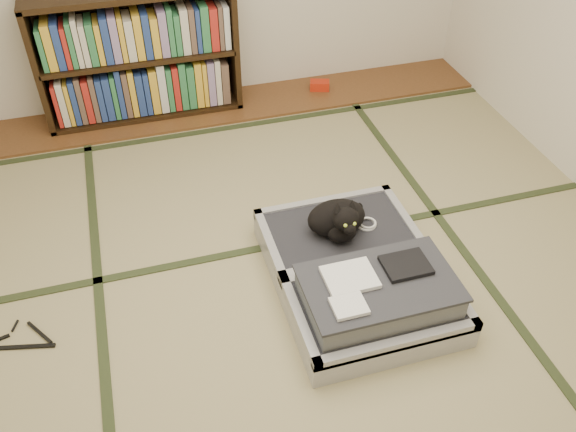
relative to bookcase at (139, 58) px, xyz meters
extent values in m
plane|color=tan|center=(0.54, -2.07, -0.45)|extent=(4.50, 4.50, 0.00)
cube|color=brown|center=(0.54, -0.07, -0.44)|extent=(4.00, 0.50, 0.02)
cube|color=red|center=(1.35, -0.04, -0.40)|extent=(0.17, 0.13, 0.07)
cube|color=#2D381E|center=(-0.46, -2.07, -0.45)|extent=(0.05, 4.50, 0.01)
cube|color=#2D381E|center=(1.54, -2.07, -0.45)|extent=(0.05, 4.50, 0.01)
cube|color=#2D381E|center=(0.54, -1.67, -0.45)|extent=(4.00, 0.05, 0.01)
cube|color=#2D381E|center=(0.54, -0.37, -0.45)|extent=(4.00, 0.05, 0.01)
cube|color=black|center=(-0.68, 0.00, 0.02)|extent=(0.04, 0.32, 0.89)
cube|color=black|center=(0.68, 0.00, 0.02)|extent=(0.04, 0.32, 0.89)
cube|color=black|center=(0.00, 0.00, -0.42)|extent=(1.39, 0.32, 0.04)
cube|color=black|center=(0.00, 0.00, 0.02)|extent=(1.33, 0.32, 0.03)
cube|color=black|center=(0.00, 0.15, 0.02)|extent=(1.39, 0.02, 0.89)
cube|color=gray|center=(0.00, -0.02, -0.20)|extent=(1.25, 0.22, 0.38)
cube|color=gray|center=(0.00, -0.02, 0.21)|extent=(1.25, 0.22, 0.34)
cube|color=#AAAAAF|center=(0.86, -2.35, -0.38)|extent=(0.83, 0.55, 0.14)
cube|color=#28292F|center=(0.86, -2.35, -0.34)|extent=(0.74, 0.46, 0.11)
cube|color=#AAAAAF|center=(0.86, -2.61, -0.30)|extent=(0.83, 0.04, 0.06)
cube|color=#AAAAAF|center=(0.86, -2.10, -0.30)|extent=(0.83, 0.04, 0.06)
cube|color=#AAAAAF|center=(0.47, -2.35, -0.30)|extent=(0.04, 0.55, 0.06)
cube|color=#AAAAAF|center=(1.25, -2.35, -0.30)|extent=(0.04, 0.55, 0.06)
cube|color=#AAAAAF|center=(0.86, -1.80, -0.38)|extent=(0.83, 0.55, 0.14)
cube|color=#28292F|center=(0.86, -1.80, -0.34)|extent=(0.74, 0.46, 0.11)
cube|color=#AAAAAF|center=(0.86, -2.06, -0.30)|extent=(0.83, 0.04, 0.06)
cube|color=#AAAAAF|center=(0.86, -1.55, -0.30)|extent=(0.83, 0.04, 0.06)
cube|color=#AAAAAF|center=(0.47, -1.80, -0.30)|extent=(0.04, 0.55, 0.06)
cube|color=#AAAAAF|center=(1.25, -1.80, -0.30)|extent=(0.04, 0.55, 0.06)
cylinder|color=black|center=(0.86, -2.08, -0.30)|extent=(0.75, 0.03, 0.03)
cube|color=gray|center=(0.86, -2.35, -0.24)|extent=(0.71, 0.43, 0.14)
cube|color=#313238|center=(0.86, -2.35, -0.16)|extent=(0.73, 0.45, 0.02)
cube|color=white|center=(0.72, -2.30, -0.14)|extent=(0.24, 0.20, 0.02)
cube|color=black|center=(1.01, -2.30, -0.14)|extent=(0.22, 0.18, 0.02)
cube|color=white|center=(0.66, -2.47, -0.14)|extent=(0.15, 0.13, 0.02)
cube|color=white|center=(0.61, -2.62, -0.37)|extent=(0.07, 0.01, 0.05)
cube|color=white|center=(0.75, -2.62, -0.39)|extent=(0.06, 0.01, 0.04)
cube|color=orange|center=(1.13, -2.62, -0.37)|extent=(0.06, 0.01, 0.04)
cube|color=#197F33|center=(1.06, -2.62, -0.35)|extent=(0.04, 0.01, 0.03)
ellipsoid|color=black|center=(0.84, -1.81, -0.19)|extent=(0.32, 0.21, 0.20)
ellipsoid|color=black|center=(0.84, -1.91, -0.22)|extent=(0.16, 0.11, 0.11)
ellipsoid|color=black|center=(0.84, -1.94, -0.09)|extent=(0.14, 0.13, 0.13)
sphere|color=black|center=(0.84, -2.00, -0.12)|extent=(0.06, 0.06, 0.06)
cone|color=black|center=(0.80, -1.92, -0.03)|extent=(0.05, 0.06, 0.06)
cone|color=black|center=(0.88, -1.92, -0.03)|extent=(0.05, 0.06, 0.06)
sphere|color=#A5BF33|center=(0.81, -2.00, -0.09)|extent=(0.02, 0.02, 0.02)
sphere|color=#A5BF33|center=(0.86, -2.00, -0.09)|extent=(0.02, 0.02, 0.02)
cylinder|color=black|center=(0.95, -1.72, -0.27)|extent=(0.20, 0.12, 0.04)
torus|color=white|center=(1.02, -1.81, -0.29)|extent=(0.11, 0.11, 0.02)
torus|color=white|center=(1.02, -1.82, -0.27)|extent=(0.10, 0.10, 0.01)
cube|color=black|center=(-0.87, -2.01, -0.44)|extent=(0.39, 0.11, 0.01)
cube|color=black|center=(-0.75, -1.95, -0.44)|extent=(0.12, 0.17, 0.01)
cylinder|color=black|center=(-0.87, -1.87, -0.44)|extent=(0.04, 0.07, 0.01)
camera|label=1|loc=(-0.11, -4.13, 1.94)|focal=38.00mm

